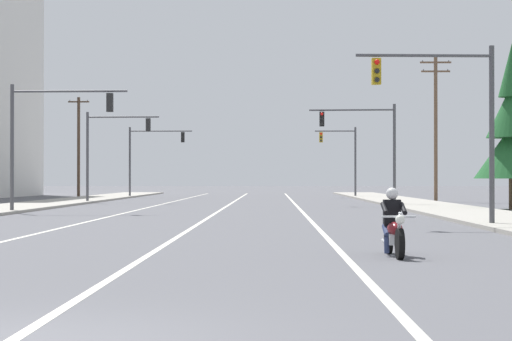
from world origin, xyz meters
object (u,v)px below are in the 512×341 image
at_px(utility_pole_left_far, 79,145).
at_px(conifer_tree_right_verge_far, 512,133).
at_px(traffic_signal_near_right, 453,107).
at_px(traffic_signal_mid_left, 108,143).
at_px(traffic_signal_mid_right, 369,138).
at_px(traffic_signal_far_left, 148,150).
at_px(motorcycle_with_rider, 394,229).
at_px(traffic_signal_far_right, 344,152).
at_px(utility_pole_right_far, 436,124).
at_px(traffic_signal_near_left, 46,127).

height_order(utility_pole_left_far, conifer_tree_right_verge_far, conifer_tree_right_verge_far).
bearing_deg(traffic_signal_near_right, traffic_signal_mid_left, 118.59).
relative_size(traffic_signal_mid_right, traffic_signal_far_left, 1.00).
height_order(traffic_signal_near_right, conifer_tree_right_verge_far, conifer_tree_right_verge_far).
xyz_separation_m(motorcycle_with_rider, utility_pole_left_far, (-19.46, 62.05, 3.99)).
bearing_deg(utility_pole_left_far, traffic_signal_mid_right, -47.18).
relative_size(motorcycle_with_rider, traffic_signal_far_right, 0.35).
height_order(utility_pole_right_far, utility_pole_left_far, utility_pole_right_far).
height_order(motorcycle_with_rider, utility_pole_right_far, utility_pole_right_far).
relative_size(traffic_signal_near_left, traffic_signal_mid_right, 1.00).
bearing_deg(conifer_tree_right_verge_far, traffic_signal_near_left, -167.35).
bearing_deg(utility_pole_right_far, conifer_tree_right_verge_far, -86.88).
bearing_deg(traffic_signal_far_right, traffic_signal_near_left, -114.49).
bearing_deg(conifer_tree_right_verge_far, motorcycle_with_rider, -108.72).
bearing_deg(traffic_signal_mid_right, utility_pole_left_far, 132.82).
relative_size(utility_pole_left_far, conifer_tree_right_verge_far, 0.99).
bearing_deg(utility_pole_left_far, motorcycle_with_rider, -72.59).
bearing_deg(traffic_signal_near_right, conifer_tree_right_verge_far, 69.85).
distance_m(traffic_signal_mid_left, utility_pole_right_far, 23.44).
bearing_deg(traffic_signal_near_right, motorcycle_with_rider, -106.53).
distance_m(traffic_signal_near_left, traffic_signal_far_right, 41.67).
height_order(traffic_signal_near_left, utility_pole_right_far, utility_pole_right_far).
bearing_deg(utility_pole_left_far, traffic_signal_far_right, 2.14).
relative_size(traffic_signal_near_right, traffic_signal_near_left, 1.00).
bearing_deg(traffic_signal_near_right, utility_pole_left_far, 114.78).
bearing_deg(motorcycle_with_rider, traffic_signal_mid_left, 107.35).
height_order(motorcycle_with_rider, conifer_tree_right_verge_far, conifer_tree_right_verge_far).
distance_m(traffic_signal_near_left, utility_pole_left_far, 37.54).
relative_size(motorcycle_with_rider, traffic_signal_near_left, 0.35).
relative_size(traffic_signal_mid_right, utility_pole_right_far, 0.59).
distance_m(traffic_signal_mid_left, conifer_tree_right_verge_far, 27.51).
height_order(traffic_signal_mid_left, utility_pole_right_far, utility_pole_right_far).
xyz_separation_m(traffic_signal_far_left, utility_pole_left_far, (-6.03, -0.67, 0.43)).
bearing_deg(traffic_signal_far_left, traffic_signal_mid_left, -90.80).
height_order(traffic_signal_near_left, traffic_signal_mid_left, same).
bearing_deg(traffic_signal_far_right, motorcycle_with_rider, -93.50).
relative_size(traffic_signal_near_left, traffic_signal_far_right, 1.00).
relative_size(traffic_signal_mid_right, traffic_signal_mid_left, 1.00).
bearing_deg(traffic_signal_near_left, traffic_signal_near_right, -37.13).
bearing_deg(utility_pole_left_far, traffic_signal_near_left, -80.76).
xyz_separation_m(traffic_signal_mid_left, traffic_signal_far_right, (17.54, 19.09, -0.09)).
bearing_deg(traffic_signal_far_right, traffic_signal_mid_right, -91.00).
relative_size(traffic_signal_near_right, conifer_tree_right_verge_far, 0.69).
bearing_deg(motorcycle_with_rider, traffic_signal_near_left, 118.24).
relative_size(motorcycle_with_rider, traffic_signal_mid_right, 0.35).
distance_m(traffic_signal_far_right, traffic_signal_far_left, 17.28).
xyz_separation_m(traffic_signal_far_right, utility_pole_right_far, (5.46, -14.86, 1.59)).
bearing_deg(traffic_signal_mid_right, traffic_signal_mid_left, 159.33).
xyz_separation_m(traffic_signal_far_right, conifer_tree_right_verge_far, (6.43, -32.60, 0.07)).
distance_m(utility_pole_left_far, conifer_tree_right_verge_far, 43.49).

